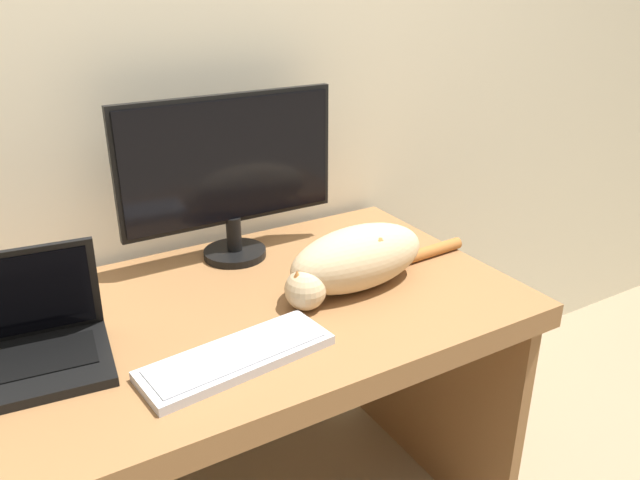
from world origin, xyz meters
TOP-DOWN VIEW (x-y plane):
  - wall_back at (0.00, 0.82)m, footprint 6.40×0.06m
  - desk at (0.00, 0.38)m, footprint 1.30×0.76m
  - monitor at (0.10, 0.64)m, footprint 0.58×0.17m
  - laptop at (-0.45, 0.37)m, footprint 0.32×0.26m
  - external_keyboard at (-0.09, 0.18)m, footprint 0.40×0.18m
  - cat at (0.28, 0.32)m, footprint 0.58×0.18m

SIDE VIEW (x-z plane):
  - desk at x=0.00m, z-range 0.21..0.98m
  - external_keyboard at x=-0.09m, z-range 0.77..0.79m
  - laptop at x=-0.45m, z-range 0.69..0.93m
  - cat at x=0.28m, z-range 0.77..0.92m
  - monitor at x=0.10m, z-range 0.79..1.22m
  - wall_back at x=0.00m, z-range 0.00..2.60m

